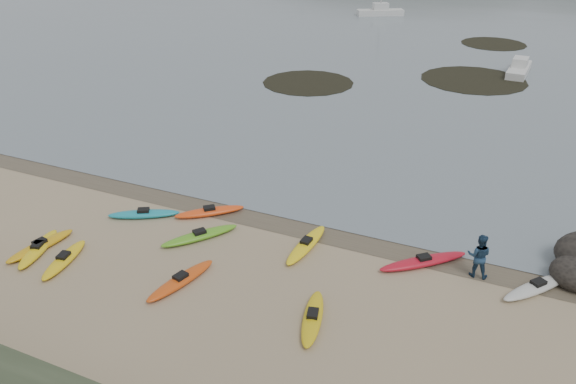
% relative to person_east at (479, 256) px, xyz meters
% --- Properties ---
extents(ground, '(600.00, 600.00, 0.00)m').
position_rel_person_east_xyz_m(ground, '(-9.02, 1.07, -0.98)').
color(ground, tan).
rests_on(ground, ground).
extents(wet_sand, '(60.00, 60.00, 0.00)m').
position_rel_person_east_xyz_m(wet_sand, '(-9.02, 0.77, -0.97)').
color(wet_sand, brown).
rests_on(wet_sand, ground).
extents(kayaks, '(22.56, 9.53, 0.34)m').
position_rel_person_east_xyz_m(kayaks, '(-10.19, -2.97, -0.81)').
color(kayaks, teal).
rests_on(kayaks, ground).
extents(person_east, '(0.99, 0.79, 1.95)m').
position_rel_person_east_xyz_m(person_east, '(0.00, 0.00, 0.00)').
color(person_east, navy).
rests_on(person_east, ground).
extents(kelp_mats, '(21.27, 29.44, 0.04)m').
position_rel_person_east_xyz_m(kelp_mats, '(-8.22, 31.43, -0.95)').
color(kelp_mats, black).
rests_on(kelp_mats, water).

